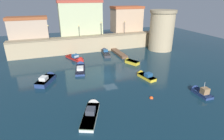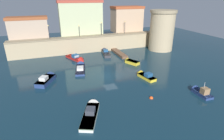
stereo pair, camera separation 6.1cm
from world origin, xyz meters
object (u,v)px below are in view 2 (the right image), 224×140
Objects in this scene: quay_lamp_0 at (49,30)px; moored_boat_0 at (92,110)px; fortress_tower at (162,30)px; quay_lamp_3 at (125,25)px; quay_lamp_2 at (101,26)px; moored_boat_2 at (130,62)px; moored_boat_6 at (48,78)px; mooring_buoy_0 at (151,98)px; moored_boat_3 at (144,75)px; moored_boat_4 at (81,67)px; moored_boat_7 at (77,59)px; moored_boat_1 at (105,52)px; quay_lamp_1 at (79,29)px; moored_boat_5 at (199,91)px.

moored_boat_0 is at bearing -82.70° from quay_lamp_0.
fortress_tower is at bearing -9.94° from quay_lamp_0.
fortress_tower is 3.16× the size of quay_lamp_3.
quay_lamp_2 is 14.84m from moored_boat_2.
quay_lamp_0 is at bearing 170.06° from fortress_tower.
fortress_tower is 1.89× the size of moored_boat_6.
moored_boat_2 is (-13.36, -7.71, -5.28)m from fortress_tower.
moored_boat_6 is at bearing 141.00° from mooring_buoy_0.
quay_lamp_2 is 29.44m from mooring_buoy_0.
quay_lamp_0 is 0.99× the size of quay_lamp_3.
moored_boat_0 reaches higher than moored_boat_2.
moored_boat_6 is at bearing 46.61° from moored_boat_0.
moored_boat_3 reaches higher than moored_boat_4.
moored_boat_7 is (7.31, 10.14, -0.17)m from moored_boat_6.
moored_boat_7 is (2.01, 22.56, 0.00)m from moored_boat_0.
moored_boat_1 is at bearing -6.90° from moored_boat_2.
quay_lamp_1 is 0.70× the size of moored_boat_5.
moored_boat_0 is 16.55m from moored_boat_4.
moored_boat_2 is (17.06, -13.04, -6.36)m from quay_lamp_0.
moored_boat_2 is at bearing 36.26° from moored_boat_7.
moored_boat_4 reaches higher than mooring_buoy_0.
fortress_tower is 18.42× the size of mooring_buoy_0.
moored_boat_7 reaches higher than moored_boat_2.
moored_boat_4 is at bearing -163.99° from fortress_tower.
quay_lamp_0 is 1.16× the size of quay_lamp_1.
moored_boat_7 is at bearing 33.80° from moored_boat_2.
quay_lamp_3 is at bearing 2.22° from moored_boat_5.
moored_boat_7 is at bearing -157.48° from quay_lamp_3.
moored_boat_1 is 20.03m from moored_boat_6.
fortress_tower is 3.20× the size of quay_lamp_0.
moored_boat_6 reaches higher than mooring_buoy_0.
moored_boat_3 is at bearing 33.30° from moored_boat_5.
quay_lamp_2 is 12.38m from moored_boat_7.
moored_boat_0 is 1.41× the size of moored_boat_3.
quay_lamp_0 is at bearing 180.00° from quay_lamp_1.
mooring_buoy_0 is at bearing -105.51° from quay_lamp_3.
moored_boat_0 is 22.65m from moored_boat_7.
fortress_tower is at bearing -85.85° from moored_boat_1.
moored_boat_1 is at bearing -32.25° from moored_boat_4.
moored_boat_3 is at bearing -52.79° from quay_lamp_0.
moored_boat_4 is 17.96m from mooring_buoy_0.
moored_boat_4 is (-8.53, -8.67, -0.14)m from moored_boat_1.
quay_lamp_3 reaches higher than moored_boat_6.
quay_lamp_3 reaches higher than quay_lamp_0.
fortress_tower is 25.30m from moored_boat_7.
mooring_buoy_0 is (7.58, -22.19, -0.33)m from moored_boat_7.
moored_boat_1 is at bearing -15.52° from quay_lamp_0.
moored_boat_0 is 1.02× the size of moored_boat_7.
moored_boat_1 is at bearing -3.72° from moored_boat_3.
quay_lamp_0 is at bearing 180.00° from quay_lamp_3.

